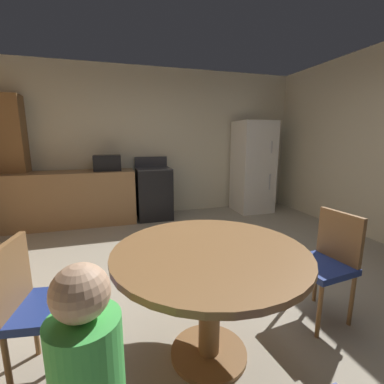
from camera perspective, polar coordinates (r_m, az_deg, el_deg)
ground_plane at (r=2.75m, az=3.50°, el=-20.07°), size 14.00×14.00×0.00m
wall_back at (r=5.16m, az=-7.59°, el=10.44°), size 5.76×0.12×2.70m
kitchen_counter at (r=4.85m, az=-24.70°, el=-1.30°), size 2.09×0.60×0.90m
pantry_column at (r=5.13m, az=-34.18°, el=5.20°), size 0.44×0.36×2.10m
oven_range at (r=4.85m, az=-8.21°, el=-0.16°), size 0.60×0.60×1.10m
refrigerator at (r=5.37m, az=12.97°, el=5.26°), size 0.68×0.68×1.76m
microwave at (r=4.72m, az=-17.78°, el=6.00°), size 0.44×0.32×0.26m
dining_table at (r=1.75m, az=3.88°, el=-16.88°), size 1.22×1.22×0.76m
chair_west at (r=1.91m, az=-30.62°, el=-19.58°), size 0.45×0.45×0.87m
chair_east at (r=2.41m, az=27.09°, el=-12.67°), size 0.44×0.44×0.87m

